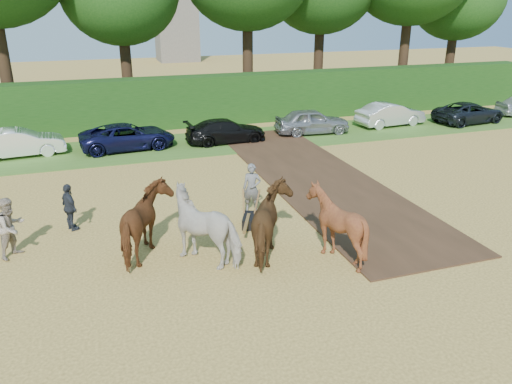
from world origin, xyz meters
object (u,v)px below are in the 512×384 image
object	(u,v)px
spectator_near	(11,227)
parked_cars	(267,125)
plough_team	(242,223)
spectator_far	(70,207)

from	to	relation	value
spectator_near	parked_cars	xyz separation A→B (m)	(11.98, 10.87, -0.24)
plough_team	spectator_near	bearing A→B (deg)	161.65
spectator_far	spectator_near	bearing A→B (deg)	106.15
plough_team	parked_cars	xyz separation A→B (m)	(5.46, 13.04, -0.39)
spectator_near	spectator_far	world-z (taller)	spectator_near
spectator_near	parked_cars	bearing A→B (deg)	-7.10
spectator_near	plough_team	size ratio (longest dim) A/B	0.25
spectator_near	parked_cars	distance (m)	16.18
plough_team	spectator_far	bearing A→B (deg)	144.08
spectator_far	parked_cars	world-z (taller)	spectator_far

